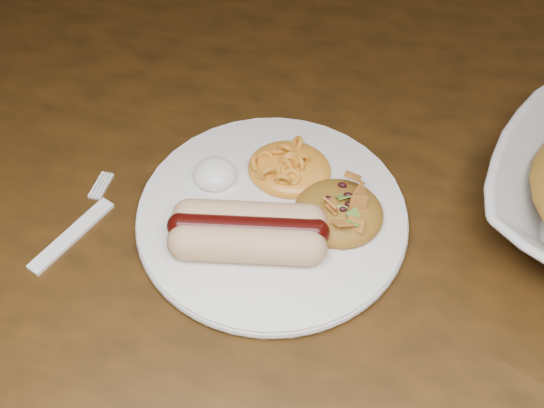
# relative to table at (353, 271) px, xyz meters

# --- Properties ---
(table) EXTENTS (1.60, 0.90, 0.75)m
(table) POSITION_rel_table_xyz_m (0.00, 0.00, 0.00)
(table) COLOR #43270D
(table) RESTS_ON floor
(plate) EXTENTS (0.33, 0.33, 0.01)m
(plate) POSITION_rel_table_xyz_m (-0.09, -0.02, 0.10)
(plate) COLOR white
(plate) RESTS_ON table
(hotdog) EXTENTS (0.12, 0.09, 0.03)m
(hotdog) POSITION_rel_table_xyz_m (-0.10, -0.06, 0.12)
(hotdog) COLOR #FCCC8A
(hotdog) RESTS_ON plate
(mac_and_cheese) EXTENTS (0.11, 0.10, 0.03)m
(mac_and_cheese) POSITION_rel_table_xyz_m (-0.08, 0.03, 0.12)
(mac_and_cheese) COLOR orange
(mac_and_cheese) RESTS_ON plate
(sour_cream) EXTENTS (0.05, 0.05, 0.03)m
(sour_cream) POSITION_rel_table_xyz_m (-0.15, 0.00, 0.12)
(sour_cream) COLOR white
(sour_cream) RESTS_ON plate
(taco_salad) EXTENTS (0.09, 0.08, 0.04)m
(taco_salad) POSITION_rel_table_xyz_m (-0.02, -0.01, 0.12)
(taco_salad) COLOR red
(taco_salad) RESTS_ON plate
(fork) EXTENTS (0.06, 0.12, 0.00)m
(fork) POSITION_rel_table_xyz_m (-0.26, -0.09, 0.09)
(fork) COLOR white
(fork) RESTS_ON table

